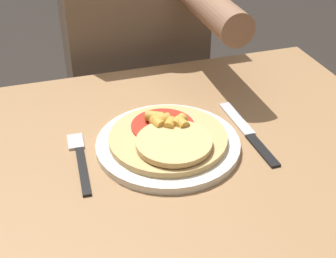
{
  "coord_description": "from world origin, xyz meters",
  "views": [
    {
      "loc": [
        -0.18,
        -0.6,
        1.27
      ],
      "look_at": [
        0.03,
        0.05,
        0.82
      ],
      "focal_mm": 50.0,
      "sensor_mm": 36.0,
      "label": 1
    }
  ],
  "objects_px": {
    "plate": "(168,144)",
    "person_diner": "(135,55)",
    "fork": "(80,158)",
    "pizza": "(169,137)",
    "dining_table": "(162,229)",
    "knife": "(249,133)"
  },
  "relations": [
    {
      "from": "plate",
      "to": "person_diner",
      "type": "height_order",
      "value": "person_diner"
    },
    {
      "from": "fork",
      "to": "pizza",
      "type": "bearing_deg",
      "value": -5.81
    },
    {
      "from": "plate",
      "to": "person_diner",
      "type": "relative_size",
      "value": 0.21
    },
    {
      "from": "dining_table",
      "to": "fork",
      "type": "relative_size",
      "value": 5.45
    },
    {
      "from": "fork",
      "to": "dining_table",
      "type": "bearing_deg",
      "value": -27.01
    },
    {
      "from": "plate",
      "to": "pizza",
      "type": "relative_size",
      "value": 1.22
    },
    {
      "from": "plate",
      "to": "fork",
      "type": "xyz_separation_m",
      "value": [
        -0.16,
        0.01,
        -0.0
      ]
    },
    {
      "from": "fork",
      "to": "person_diner",
      "type": "distance_m",
      "value": 0.54
    },
    {
      "from": "knife",
      "to": "fork",
      "type": "bearing_deg",
      "value": 176.79
    },
    {
      "from": "pizza",
      "to": "fork",
      "type": "height_order",
      "value": "pizza"
    },
    {
      "from": "plate",
      "to": "fork",
      "type": "distance_m",
      "value": 0.16
    },
    {
      "from": "pizza",
      "to": "knife",
      "type": "height_order",
      "value": "pizza"
    },
    {
      "from": "plate",
      "to": "person_diner",
      "type": "distance_m",
      "value": 0.51
    },
    {
      "from": "dining_table",
      "to": "plate",
      "type": "relative_size",
      "value": 3.72
    },
    {
      "from": "fork",
      "to": "knife",
      "type": "bearing_deg",
      "value": -3.21
    },
    {
      "from": "pizza",
      "to": "plate",
      "type": "bearing_deg",
      "value": 98.5
    },
    {
      "from": "knife",
      "to": "person_diner",
      "type": "distance_m",
      "value": 0.52
    },
    {
      "from": "dining_table",
      "to": "person_diner",
      "type": "xyz_separation_m",
      "value": [
        0.09,
        0.56,
        0.1
      ]
    },
    {
      "from": "plate",
      "to": "pizza",
      "type": "bearing_deg",
      "value": -81.5
    },
    {
      "from": "dining_table",
      "to": "pizza",
      "type": "height_order",
      "value": "pizza"
    },
    {
      "from": "pizza",
      "to": "person_diner",
      "type": "height_order",
      "value": "person_diner"
    },
    {
      "from": "plate",
      "to": "fork",
      "type": "bearing_deg",
      "value": 175.37
    }
  ]
}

